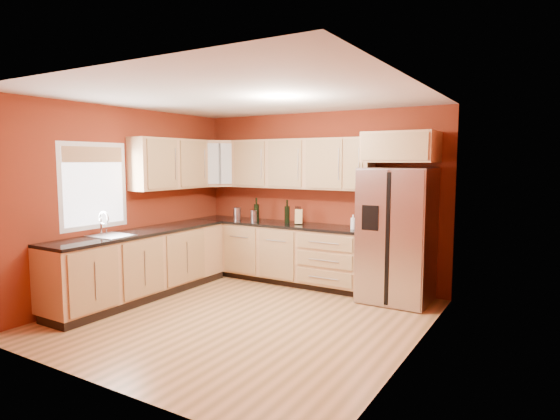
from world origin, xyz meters
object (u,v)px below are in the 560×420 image
at_px(wine_bottle_a, 287,211).
at_px(knife_block, 299,217).
at_px(canister_left, 237,214).
at_px(refrigerator, 397,235).
at_px(soap_dispenser, 353,222).

distance_m(wine_bottle_a, knife_block, 0.23).
distance_m(canister_left, wine_bottle_a, 0.87).
xyz_separation_m(refrigerator, wine_bottle_a, (-1.76, 0.12, 0.21)).
relative_size(wine_bottle_a, soap_dispenser, 1.76).
bearing_deg(wine_bottle_a, canister_left, -171.47).
height_order(canister_left, knife_block, knife_block).
distance_m(knife_block, soap_dispenser, 0.91).
height_order(canister_left, soap_dispenser, same).
relative_size(canister_left, wine_bottle_a, 0.56).
xyz_separation_m(refrigerator, soap_dispenser, (-0.63, 0.01, 0.13)).
distance_m(canister_left, knife_block, 1.08).
distance_m(refrigerator, canister_left, 2.61).
xyz_separation_m(canister_left, wine_bottle_a, (0.85, 0.13, 0.08)).
distance_m(refrigerator, knife_block, 1.55).
height_order(refrigerator, canister_left, refrigerator).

